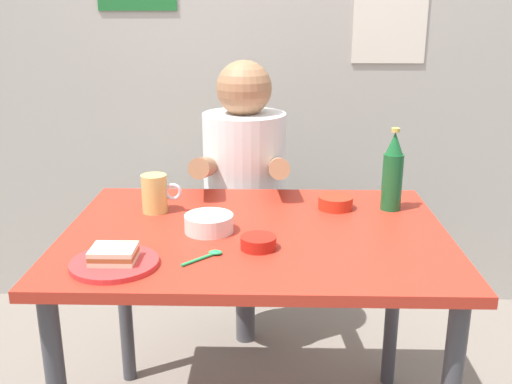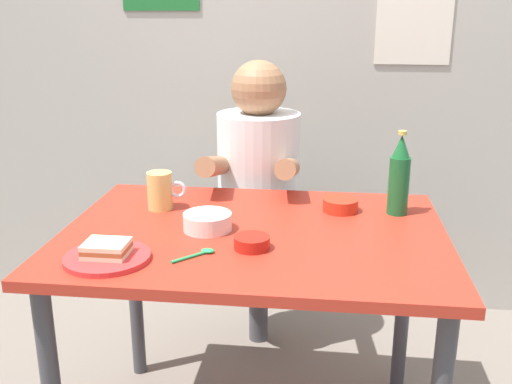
{
  "view_description": "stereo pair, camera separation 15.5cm",
  "coord_description": "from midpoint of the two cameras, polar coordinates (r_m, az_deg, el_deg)",
  "views": [
    {
      "loc": [
        0.04,
        -1.59,
        1.36
      ],
      "look_at": [
        0.0,
        0.05,
        0.84
      ],
      "focal_mm": 41.35,
      "sensor_mm": 36.0,
      "label": 1
    },
    {
      "loc": [
        0.2,
        -1.58,
        1.36
      ],
      "look_at": [
        0.0,
        0.05,
        0.84
      ],
      "focal_mm": 41.35,
      "sensor_mm": 36.0,
      "label": 2
    }
  ],
  "objects": [
    {
      "name": "person_seated",
      "position": [
        2.28,
        2.17,
        2.49
      ],
      "size": [
        0.33,
        0.56,
        0.72
      ],
      "color": "white",
      "rests_on": "stool"
    },
    {
      "name": "wall_back",
      "position": [
        2.63,
        4.46,
        16.22
      ],
      "size": [
        4.4,
        0.09,
        2.6
      ],
      "color": "#ADA89E",
      "rests_on": "ground"
    },
    {
      "name": "dining_table",
      "position": [
        1.74,
        2.38,
        -6.63
      ],
      "size": [
        1.1,
        0.8,
        0.74
      ],
      "color": "#B72D1E",
      "rests_on": "ground"
    },
    {
      "name": "spoon",
      "position": [
        1.53,
        -2.49,
        -5.99
      ],
      "size": [
        0.1,
        0.09,
        0.01
      ],
      "color": "#26A559",
      "rests_on": "dining_table"
    },
    {
      "name": "sauce_bowl_chili",
      "position": [
        1.88,
        10.53,
        -1.22
      ],
      "size": [
        0.11,
        0.11,
        0.04
      ],
      "color": "red",
      "rests_on": "dining_table"
    },
    {
      "name": "beer_bottle",
      "position": [
        1.87,
        16.02,
        1.39
      ],
      "size": [
        0.06,
        0.06,
        0.26
      ],
      "color": "#19602D",
      "rests_on": "dining_table"
    },
    {
      "name": "beer_mug",
      "position": [
        1.87,
        -6.89,
        0.1
      ],
      "size": [
        0.13,
        0.08,
        0.12
      ],
      "color": "#D1BC66",
      "rests_on": "dining_table"
    },
    {
      "name": "stool",
      "position": [
        2.44,
        2.08,
        -6.96
      ],
      "size": [
        0.34,
        0.34,
        0.45
      ],
      "color": "#4C4C51",
      "rests_on": "ground"
    },
    {
      "name": "rice_bowl_white",
      "position": [
        1.69,
        -2.1,
        -2.84
      ],
      "size": [
        0.14,
        0.14,
        0.05
      ],
      "color": "silver",
      "rests_on": "dining_table"
    },
    {
      "name": "sambal_bowl_red",
      "position": [
        1.57,
        2.44,
        -4.89
      ],
      "size": [
        0.1,
        0.1,
        0.03
      ],
      "color": "#B21E14",
      "rests_on": "dining_table"
    },
    {
      "name": "plate_orange",
      "position": [
        1.53,
        -11.4,
        -6.3
      ],
      "size": [
        0.22,
        0.22,
        0.01
      ],
      "primitive_type": "cylinder",
      "color": "red",
      "rests_on": "dining_table"
    },
    {
      "name": "sandwich",
      "position": [
        1.52,
        -11.46,
        -5.44
      ],
      "size": [
        0.11,
        0.09,
        0.04
      ],
      "color": "beige",
      "rests_on": "plate_orange"
    }
  ]
}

